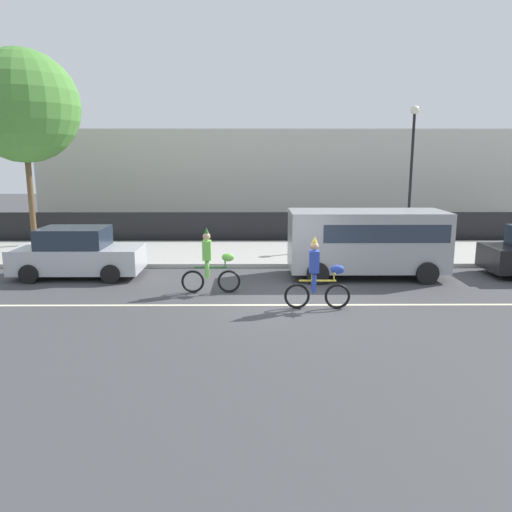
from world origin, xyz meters
The scene contains 11 objects.
ground_plane centered at (0.00, 0.00, 0.00)m, with size 80.00×80.00×0.00m, color #424244.
road_centre_line centered at (0.00, -0.50, 0.00)m, with size 36.00×0.14×0.01m, color beige.
sidewalk_curb centered at (0.00, 6.50, 0.07)m, with size 60.00×5.00×0.15m, color #ADAAA3.
fence_line centered at (0.00, 9.40, 0.70)m, with size 40.00×0.08×1.40m, color black.
building_backdrop centered at (1.04, 18.00, 2.68)m, with size 28.00×8.00×5.35m, color beige.
parade_cyclist_lime centered at (-2.39, 0.76, 0.84)m, with size 1.72×0.50×1.92m.
parade_cyclist_cobalt centered at (0.51, -0.82, 0.84)m, with size 1.72×0.50×1.92m.
parked_van_grey centered at (2.60, 2.70, 1.28)m, with size 5.00×2.22×2.18m.
parked_car_silver centered at (-6.93, 2.73, 0.78)m, with size 4.10×1.92×1.64m.
street_lamp_post centered at (5.67, 8.47, 3.99)m, with size 0.36×0.36×5.86m.
street_tree_near_lamp centered at (-10.61, 8.01, 5.91)m, with size 4.58×4.58×8.06m.
Camera 1 is at (-1.19, -13.30, 3.91)m, focal length 35.00 mm.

